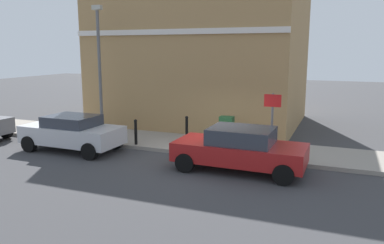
{
  "coord_description": "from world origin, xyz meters",
  "views": [
    {
      "loc": [
        -12.51,
        -4.1,
        3.95
      ],
      "look_at": [
        0.92,
        1.27,
        1.2
      ],
      "focal_mm": 35.67,
      "sensor_mm": 36.0,
      "label": 1
    }
  ],
  "objects_px": {
    "car_silver": "(72,132)",
    "bollard_far_kerb": "(136,131)",
    "car_red": "(240,148)",
    "street_sign": "(272,116)",
    "lamppost": "(99,64)",
    "bollard_near_cabinet": "(187,127)",
    "utility_cabinet": "(226,131)"
  },
  "relations": [
    {
      "from": "car_red",
      "to": "bollard_near_cabinet",
      "type": "distance_m",
      "value": 4.16
    },
    {
      "from": "car_red",
      "to": "lamppost",
      "type": "relative_size",
      "value": 0.75
    },
    {
      "from": "car_red",
      "to": "lamppost",
      "type": "distance_m",
      "value": 8.16
    },
    {
      "from": "car_silver",
      "to": "street_sign",
      "type": "height_order",
      "value": "street_sign"
    },
    {
      "from": "utility_cabinet",
      "to": "lamppost",
      "type": "bearing_deg",
      "value": 90.19
    },
    {
      "from": "car_red",
      "to": "street_sign",
      "type": "distance_m",
      "value": 1.87
    },
    {
      "from": "utility_cabinet",
      "to": "street_sign",
      "type": "relative_size",
      "value": 0.5
    },
    {
      "from": "bollard_far_kerb",
      "to": "bollard_near_cabinet",
      "type": "bearing_deg",
      "value": -47.31
    },
    {
      "from": "lamppost",
      "to": "bollard_far_kerb",
      "type": "bearing_deg",
      "value": -118.03
    },
    {
      "from": "street_sign",
      "to": "lamppost",
      "type": "distance_m",
      "value": 8.29
    },
    {
      "from": "bollard_near_cabinet",
      "to": "lamppost",
      "type": "xyz_separation_m",
      "value": [
        -0.12,
        4.2,
        2.6
      ]
    },
    {
      "from": "bollard_far_kerb",
      "to": "street_sign",
      "type": "xyz_separation_m",
      "value": [
        0.13,
        -5.45,
        0.96
      ]
    },
    {
      "from": "car_red",
      "to": "bollard_far_kerb",
      "type": "height_order",
      "value": "car_red"
    },
    {
      "from": "street_sign",
      "to": "utility_cabinet",
      "type": "bearing_deg",
      "value": 58.18
    },
    {
      "from": "bollard_near_cabinet",
      "to": "bollard_far_kerb",
      "type": "distance_m",
      "value": 2.2
    },
    {
      "from": "car_silver",
      "to": "utility_cabinet",
      "type": "distance_m",
      "value": 6.15
    },
    {
      "from": "utility_cabinet",
      "to": "car_silver",
      "type": "bearing_deg",
      "value": 115.94
    },
    {
      "from": "street_sign",
      "to": "lamppost",
      "type": "bearing_deg",
      "value": 81.2
    },
    {
      "from": "car_silver",
      "to": "bollard_far_kerb",
      "type": "xyz_separation_m",
      "value": [
        1.3,
        -2.12,
        -0.04
      ]
    },
    {
      "from": "car_red",
      "to": "car_silver",
      "type": "relative_size",
      "value": 1.07
    },
    {
      "from": "car_red",
      "to": "lamppost",
      "type": "height_order",
      "value": "lamppost"
    },
    {
      "from": "bollard_far_kerb",
      "to": "car_red",
      "type": "bearing_deg",
      "value": -105.73
    },
    {
      "from": "bollard_near_cabinet",
      "to": "lamppost",
      "type": "distance_m",
      "value": 4.94
    },
    {
      "from": "bollard_near_cabinet",
      "to": "bollard_far_kerb",
      "type": "bearing_deg",
      "value": 132.69
    },
    {
      "from": "car_silver",
      "to": "lamppost",
      "type": "bearing_deg",
      "value": -79.23
    },
    {
      "from": "lamppost",
      "to": "car_silver",
      "type": "bearing_deg",
      "value": -170.14
    },
    {
      "from": "utility_cabinet",
      "to": "street_sign",
      "type": "xyz_separation_m",
      "value": [
        -1.26,
        -2.03,
        0.98
      ]
    },
    {
      "from": "utility_cabinet",
      "to": "bollard_near_cabinet",
      "type": "distance_m",
      "value": 1.8
    },
    {
      "from": "car_silver",
      "to": "utility_cabinet",
      "type": "xyz_separation_m",
      "value": [
        2.69,
        -5.53,
        -0.07
      ]
    },
    {
      "from": "lamppost",
      "to": "street_sign",
      "type": "bearing_deg",
      "value": -98.8
    },
    {
      "from": "car_silver",
      "to": "street_sign",
      "type": "relative_size",
      "value": 1.75
    },
    {
      "from": "car_red",
      "to": "car_silver",
      "type": "distance_m",
      "value": 6.8
    }
  ]
}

